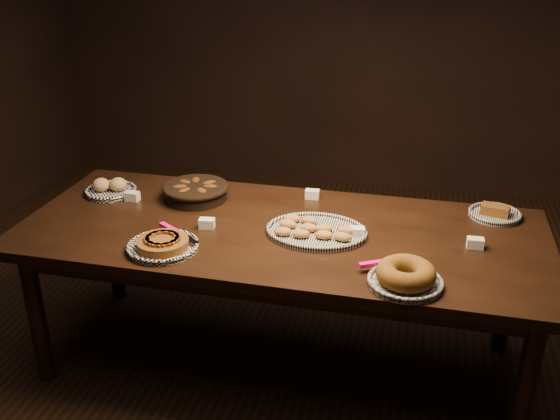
% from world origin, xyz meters
% --- Properties ---
extents(ground, '(5.00, 5.00, 0.00)m').
position_xyz_m(ground, '(0.00, 0.00, 0.00)').
color(ground, black).
rests_on(ground, ground).
extents(buffet_table, '(2.40, 1.00, 0.75)m').
position_xyz_m(buffet_table, '(0.00, 0.00, 0.68)').
color(buffet_table, black).
rests_on(buffet_table, ground).
extents(apple_tart_plate, '(0.31, 0.34, 0.06)m').
position_xyz_m(apple_tart_plate, '(-0.44, -0.31, 0.77)').
color(apple_tart_plate, white).
rests_on(apple_tart_plate, buffet_table).
extents(madeleine_platter, '(0.45, 0.37, 0.05)m').
position_xyz_m(madeleine_platter, '(0.16, -0.02, 0.77)').
color(madeleine_platter, black).
rests_on(madeleine_platter, buffet_table).
extents(bundt_cake_plate, '(0.34, 0.35, 0.09)m').
position_xyz_m(bundt_cake_plate, '(0.58, -0.37, 0.79)').
color(bundt_cake_plate, black).
rests_on(bundt_cake_plate, buffet_table).
extents(croissant_basket, '(0.36, 0.36, 0.08)m').
position_xyz_m(croissant_basket, '(-0.50, 0.23, 0.80)').
color(croissant_basket, black).
rests_on(croissant_basket, buffet_table).
extents(bread_roll_plate, '(0.26, 0.26, 0.08)m').
position_xyz_m(bread_roll_plate, '(-0.95, 0.20, 0.78)').
color(bread_roll_plate, white).
rests_on(bread_roll_plate, buffet_table).
extents(loaf_plate, '(0.25, 0.25, 0.06)m').
position_xyz_m(loaf_plate, '(0.96, 0.36, 0.77)').
color(loaf_plate, black).
rests_on(loaf_plate, buffet_table).
extents(tent_cards, '(1.73, 0.50, 0.04)m').
position_xyz_m(tent_cards, '(0.03, 0.09, 0.77)').
color(tent_cards, white).
rests_on(tent_cards, buffet_table).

